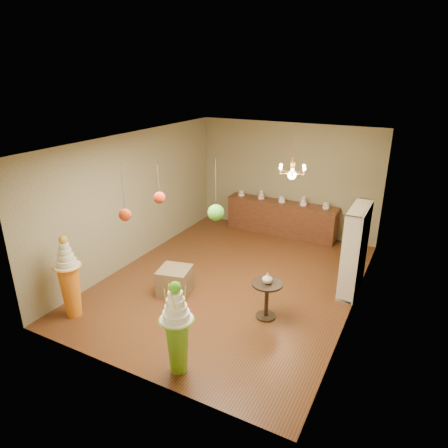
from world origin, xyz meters
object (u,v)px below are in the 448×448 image
at_px(sideboard, 281,218).
at_px(round_table, 267,295).
at_px(pedestal_green, 177,334).
at_px(pedestal_orange, 70,284).

height_order(sideboard, round_table, sideboard).
bearing_deg(round_table, pedestal_green, -108.68).
bearing_deg(sideboard, pedestal_orange, -110.17).
xyz_separation_m(pedestal_green, pedestal_orange, (-2.54, 0.32, -0.01)).
height_order(pedestal_orange, round_table, pedestal_orange).
relative_size(sideboard, round_table, 4.27).
distance_m(pedestal_orange, sideboard, 5.86).
bearing_deg(pedestal_green, pedestal_orange, 172.78).
distance_m(pedestal_green, pedestal_orange, 2.56).
relative_size(pedestal_green, pedestal_orange, 0.95).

